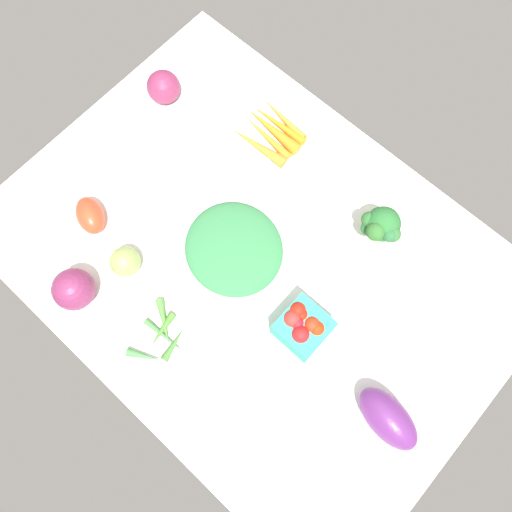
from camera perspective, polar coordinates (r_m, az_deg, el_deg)
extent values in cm
cube|color=white|center=(108.17, 0.00, -0.48)|extent=(104.00, 76.00, 2.00)
ellipsoid|color=#E04125|center=(112.79, -17.66, 4.24)|extent=(9.95, 8.46, 5.52)
sphere|color=#822A4E|center=(123.13, -10.07, 17.71)|extent=(7.46, 7.46, 7.46)
cylinder|color=#A2C379|center=(109.71, 13.12, 2.52)|extent=(3.08, 3.08, 4.20)
sphere|color=#28692F|center=(105.38, 13.68, 3.41)|extent=(7.08, 7.08, 7.08)
sphere|color=#2C642D|center=(104.68, 12.26, 3.93)|extent=(3.13, 3.13, 3.13)
sphere|color=#2F6532|center=(104.17, 14.69, 2.34)|extent=(3.27, 3.27, 3.27)
sphere|color=#2E672B|center=(102.84, 12.94, 2.62)|extent=(3.71, 3.71, 3.71)
sphere|color=#296330|center=(105.45, 12.11, 2.98)|extent=(2.90, 2.90, 2.90)
sphere|color=#296335|center=(103.50, 14.36, 2.25)|extent=(2.87, 2.87, 2.87)
ellipsoid|color=#347C47|center=(105.76, -2.44, 0.82)|extent=(24.86, 24.02, 4.26)
ellipsoid|color=#61296F|center=(101.58, 14.21, -16.82)|extent=(13.96, 8.78, 7.12)
sphere|color=#8DA954|center=(106.98, -14.11, -0.63)|extent=(6.24, 6.24, 6.24)
cone|color=#438144|center=(104.40, -12.12, -10.65)|extent=(6.89, 4.86, 1.73)
cone|color=#437934|center=(103.77, -9.03, -9.44)|extent=(3.09, 7.24, 1.64)
cone|color=#447940|center=(104.42, -9.92, -8.65)|extent=(10.04, 2.01, 1.32)
cone|color=#427A2C|center=(104.52, -10.29, -8.05)|extent=(3.09, 7.95, 1.70)
cone|color=#4C853A|center=(104.73, -10.01, -7.07)|extent=(8.61, 6.50, 1.76)
cone|color=orange|center=(120.26, 3.03, 14.77)|extent=(13.67, 3.86, 2.09)
cone|color=orange|center=(119.39, 2.45, 14.21)|extent=(14.47, 2.84, 2.21)
cone|color=orange|center=(118.18, 1.80, 13.65)|extent=(14.91, 3.38, 2.94)
cone|color=orange|center=(117.74, 1.17, 12.91)|extent=(14.11, 3.33, 2.08)
cone|color=orange|center=(116.24, 0.17, 11.97)|extent=(14.51, 4.05, 2.69)
sphere|color=#792952|center=(107.16, -19.29, -3.45)|extent=(8.34, 8.34, 8.34)
cube|color=teal|center=(101.08, 5.18, -7.85)|extent=(9.00, 9.00, 6.21)
sphere|color=red|center=(98.78, 6.13, -7.48)|extent=(3.19, 3.19, 3.19)
sphere|color=red|center=(98.02, 4.88, -8.54)|extent=(3.39, 3.39, 3.39)
sphere|color=red|center=(98.36, 4.50, -7.30)|extent=(2.61, 2.61, 2.61)
sphere|color=red|center=(98.90, 6.64, -7.91)|extent=(3.16, 3.16, 3.16)
sphere|color=red|center=(99.14, 4.95, -6.43)|extent=(2.80, 2.80, 2.80)
sphere|color=red|center=(98.71, 4.60, -5.91)|extent=(3.07, 3.07, 3.07)
sphere|color=red|center=(98.42, 3.99, -6.87)|extent=(3.37, 3.37, 3.37)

